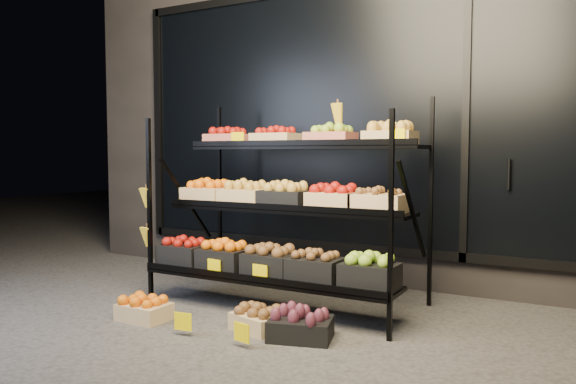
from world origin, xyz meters
The scene contains 8 objects.
ground centered at (0.00, 0.00, 0.00)m, with size 24.00×24.00×0.00m, color #514F4C.
building centered at (0.00, 2.59, 1.75)m, with size 6.00×2.08×3.50m.
display_rack centered at (-0.01, 0.60, 0.79)m, with size 2.18×1.02×1.73m.
tag_floor_a centered at (-0.21, -0.40, 0.06)m, with size 0.13×0.01×0.12m, color #E9C900.
tag_floor_b centered at (0.26, -0.40, 0.06)m, with size 0.13×0.01×0.12m, color #E9C900.
floor_crate_left centered at (-0.69, -0.25, 0.09)m, with size 0.35×0.26×0.19m.
floor_crate_midright centered at (0.16, -0.05, 0.08)m, with size 0.39×0.33×0.18m.
floor_crate_right centered at (0.50, -0.07, 0.10)m, with size 0.47×0.40×0.20m.
Camera 1 is at (2.18, -3.26, 1.22)m, focal length 35.00 mm.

